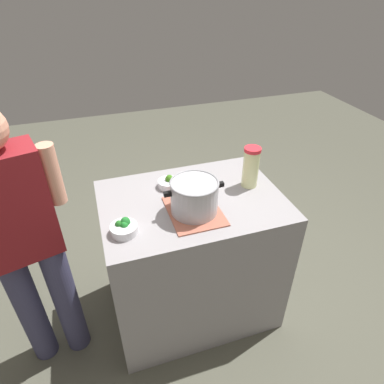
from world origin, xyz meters
The scene contains 8 objects.
ground_plane centered at (0.00, 0.00, 0.00)m, with size 8.00×8.00×0.00m, color #545445.
counter_slab centered at (0.00, 0.00, 0.47)m, with size 1.05×0.75×0.94m, color gray.
dish_cloth centered at (0.02, 0.11, 0.94)m, with size 0.28×0.35×0.01m, color #AF614D.
cooking_pot centered at (0.02, 0.11, 1.04)m, with size 0.33×0.26×0.19m.
lemonade_pitcher centered at (-0.38, -0.03, 1.07)m, with size 0.10×0.10×0.25m.
broccoli_bowl_front centered at (0.09, -0.17, 0.97)m, with size 0.13×0.13×0.08m.
broccoli_bowl_center centered at (0.41, 0.17, 0.97)m, with size 0.14×0.14×0.08m.
person_cook centered at (0.90, 0.05, 0.89)m, with size 0.50×0.28×1.62m.
Camera 1 is at (0.48, 1.49, 2.05)m, focal length 31.10 mm.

